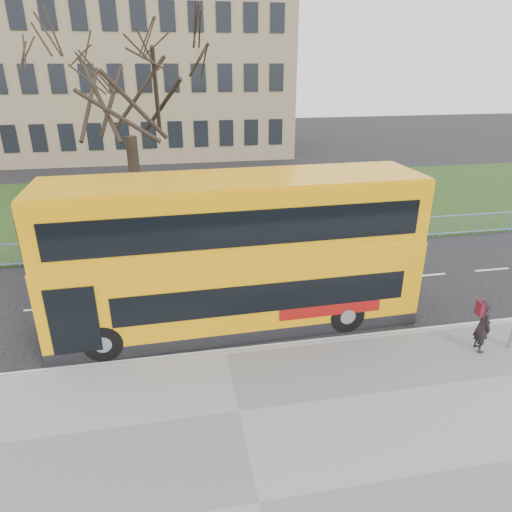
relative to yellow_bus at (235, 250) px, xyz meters
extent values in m
plane|color=black|center=(-0.61, -0.32, -2.65)|extent=(120.00, 120.00, 0.00)
cube|color=slate|center=(-0.61, -7.07, -2.59)|extent=(80.00, 10.50, 0.12)
cube|color=gray|center=(-0.61, -1.87, -2.58)|extent=(80.00, 0.20, 0.14)
cube|color=#1E3A15|center=(-0.61, 13.98, -2.61)|extent=(80.00, 15.40, 0.08)
cube|color=#867755|center=(-5.61, 34.68, 4.35)|extent=(30.00, 15.00, 14.00)
cube|color=orange|center=(0.00, 0.01, -1.15)|extent=(11.85, 3.07, 2.19)
cube|color=orange|center=(0.00, 0.01, 0.14)|extent=(11.85, 3.07, 0.38)
cube|color=orange|center=(0.00, 0.01, 1.31)|extent=(11.79, 3.01, 1.97)
cube|color=black|center=(0.71, -1.38, -1.06)|extent=(9.10, 0.24, 0.95)
cube|color=black|center=(0.03, -1.38, 1.21)|extent=(10.85, 0.28, 1.07)
cylinder|color=black|center=(-4.18, -1.35, -2.07)|extent=(1.17, 0.34, 1.17)
cylinder|color=black|center=(3.45, -1.18, -2.07)|extent=(1.17, 0.34, 1.17)
imported|color=black|center=(6.97, -3.15, -1.69)|extent=(0.48, 0.66, 1.69)
camera|label=1|loc=(-1.87, -13.37, 5.55)|focal=32.00mm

